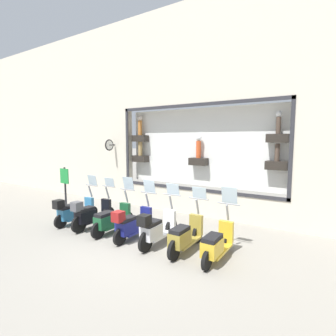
% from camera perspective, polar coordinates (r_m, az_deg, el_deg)
% --- Properties ---
extents(ground_plane, '(120.00, 120.00, 0.00)m').
position_cam_1_polar(ground_plane, '(7.61, -6.39, -16.30)').
color(ground_plane, gray).
extents(building_facade, '(1.17, 36.00, 7.95)m').
position_cam_1_polar(building_facade, '(10.16, 6.44, 12.76)').
color(building_facade, beige).
rests_on(building_facade, ground_plane).
extents(scooter_yellow_0, '(1.79, 0.61, 1.68)m').
position_cam_1_polar(scooter_yellow_0, '(6.66, 10.56, -15.88)').
color(scooter_yellow_0, black).
rests_on(scooter_yellow_0, ground_plane).
extents(scooter_olive_1, '(1.80, 0.60, 1.59)m').
position_cam_1_polar(scooter_olive_1, '(6.99, 3.72, -14.53)').
color(scooter_olive_1, black).
rests_on(scooter_olive_1, ground_plane).
extents(scooter_white_2, '(1.81, 0.60, 1.61)m').
position_cam_1_polar(scooter_white_2, '(7.36, -2.59, -13.03)').
color(scooter_white_2, black).
rests_on(scooter_white_2, ground_plane).
extents(scooter_navy_3, '(1.79, 0.60, 1.64)m').
position_cam_1_polar(scooter_navy_3, '(7.86, -7.95, -11.95)').
color(scooter_navy_3, black).
rests_on(scooter_navy_3, ground_plane).
extents(scooter_green_4, '(1.80, 0.60, 1.67)m').
position_cam_1_polar(scooter_green_4, '(8.48, -12.22, -10.91)').
color(scooter_green_4, black).
rests_on(scooter_green_4, ground_plane).
extents(scooter_black_5, '(1.81, 0.61, 1.57)m').
position_cam_1_polar(scooter_black_5, '(9.04, -16.47, -9.60)').
color(scooter_black_5, black).
rests_on(scooter_black_5, ground_plane).
extents(scooter_teal_6, '(1.79, 0.61, 1.61)m').
position_cam_1_polar(scooter_teal_6, '(9.69, -19.96, -8.81)').
color(scooter_teal_6, black).
rests_on(scooter_teal_6, ground_plane).
extents(shop_sign_post, '(0.36, 0.45, 1.90)m').
position_cam_1_polar(shop_sign_post, '(10.44, -21.46, -4.55)').
color(shop_sign_post, '#232326').
rests_on(shop_sign_post, ground_plane).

